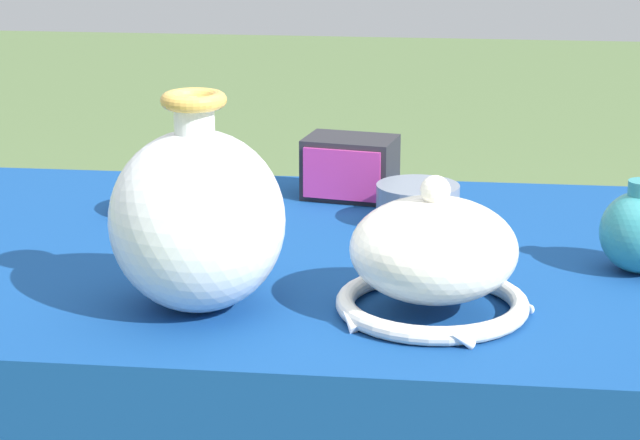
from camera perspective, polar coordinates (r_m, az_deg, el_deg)
The scene contains 7 objects.
display_table at distance 1.66m, azimuth -0.22°, elevation -4.17°, with size 1.17×0.79×0.75m.
vase_tall_bulbous at distance 1.43m, azimuth -5.64°, elevation 0.06°, with size 0.20×0.20×0.26m.
vase_dome_bell at distance 1.43m, azimuth 5.20°, elevation -1.82°, with size 0.23×0.23×0.17m.
mosaic_tile_box at distance 1.91m, azimuth 1.38°, elevation 2.41°, with size 0.15×0.12×0.09m.
bowl_shallow_cobalt at distance 1.84m, azimuth -7.49°, elevation 1.23°, with size 0.12×0.12×0.06m, color #3851A8.
jar_round_teal at distance 1.62m, azimuth 14.43°, elevation -0.49°, with size 0.10×0.10×0.12m.
pot_squat_slate at distance 1.78m, azimuth 4.48°, elevation 0.71°, with size 0.12×0.12×0.06m, color slate.
Camera 1 is at (0.19, -1.56, 1.26)m, focal length 70.00 mm.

